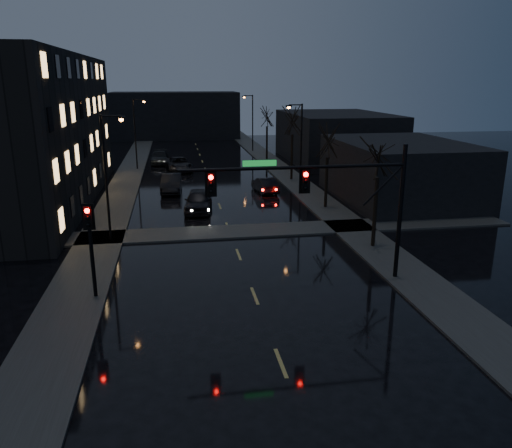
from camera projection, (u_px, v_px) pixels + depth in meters
name	position (u px, v px, depth m)	size (l,w,h in m)	color
ground	(293.00, 396.00, 16.38)	(160.00, 160.00, 0.00)	black
sidewalk_left	(124.00, 187.00, 48.22)	(3.00, 140.00, 0.12)	#2D2D2B
sidewalk_right	(295.00, 181.00, 50.87)	(3.00, 140.00, 0.12)	#2D2D2B
sidewalk_cross	(230.00, 232.00, 33.90)	(40.00, 3.00, 0.12)	#2D2D2B
apartment_block	(12.00, 131.00, 40.59)	(12.00, 30.00, 12.00)	black
commercial_right_near	(399.00, 171.00, 42.76)	(10.00, 14.00, 5.00)	black
commercial_right_far	(336.00, 137.00, 63.71)	(12.00, 18.00, 6.00)	black
far_block	(175.00, 115.00, 88.75)	(22.00, 10.00, 8.00)	black
signal_mast	(330.00, 190.00, 24.16)	(11.11, 0.41, 7.00)	black
signal_pole_left	(90.00, 238.00, 22.90)	(0.35, 0.41, 4.53)	black
tree_near	(379.00, 147.00, 29.24)	(3.52, 3.52, 8.08)	black
tree_mid_a	(328.00, 136.00, 38.83)	(3.30, 3.30, 7.58)	black
tree_mid_b	(293.00, 115.00, 49.99)	(3.74, 3.74, 8.59)	black
tree_far	(267.00, 112.00, 63.41)	(3.43, 3.43, 7.88)	black
streetlight_l_near	(108.00, 167.00, 30.94)	(1.53, 0.28, 8.00)	black
streetlight_l_far	(137.00, 128.00, 56.54)	(1.53, 0.28, 8.00)	black
streetlight_r_mid	(299.00, 141.00, 44.68)	(1.53, 0.28, 8.00)	black
streetlight_r_far	(251.00, 118.00, 71.23)	(1.53, 0.28, 8.00)	black
oncoming_car_a	(198.00, 201.00, 39.24)	(2.01, 5.00, 1.70)	black
oncoming_car_b	(171.00, 183.00, 46.00)	(1.76, 5.04, 1.66)	black
oncoming_car_c	(179.00, 164.00, 56.89)	(2.61, 5.67, 1.57)	black
oncoming_car_d	(160.00, 157.00, 61.90)	(2.19, 5.40, 1.57)	black
lead_car	(265.00, 185.00, 45.99)	(1.47, 4.22, 1.39)	black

